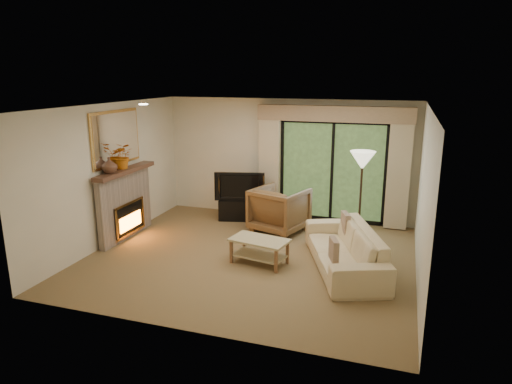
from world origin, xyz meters
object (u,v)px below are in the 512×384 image
(media_console, at_px, (240,209))
(coffee_table, at_px, (259,251))
(sofa, at_px, (344,248))
(armchair, at_px, (279,210))

(media_console, height_order, coffee_table, media_console)
(media_console, relative_size, sofa, 0.39)
(armchair, xyz_separation_m, sofa, (1.49, -1.42, -0.11))
(media_console, bearing_deg, armchair, -39.51)
(sofa, bearing_deg, media_console, -148.31)
(coffee_table, bearing_deg, media_console, 128.50)
(armchair, height_order, sofa, armchair)
(coffee_table, bearing_deg, armchair, 104.65)
(media_console, xyz_separation_m, coffee_table, (1.13, -2.16, -0.01))
(media_console, relative_size, coffee_table, 0.95)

